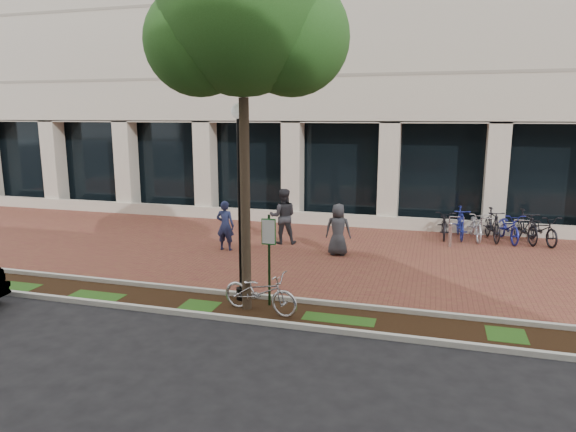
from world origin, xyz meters
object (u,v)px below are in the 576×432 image
(lamppost, at_px, (240,193))
(bollard, at_px, (450,234))
(pedestrian_mid, at_px, (283,216))
(pedestrian_left, at_px, (225,226))
(locked_bicycle, at_px, (260,292))
(street_tree, at_px, (245,22))
(parking_sign, at_px, (269,248))
(pedestrian_right, at_px, (338,230))
(bike_rack_cluster, at_px, (492,226))

(lamppost, bearing_deg, bollard, 53.49)
(pedestrian_mid, relative_size, bollard, 2.25)
(pedestrian_mid, bearing_deg, pedestrian_left, 25.80)
(pedestrian_mid, bearing_deg, locked_bicycle, 86.21)
(street_tree, bearing_deg, parking_sign, 37.67)
(lamppost, distance_m, locked_bicycle, 2.37)
(parking_sign, distance_m, street_tree, 4.99)
(pedestrian_right, bearing_deg, locked_bicycle, 78.23)
(parking_sign, height_order, pedestrian_left, parking_sign)
(lamppost, height_order, pedestrian_left, lamppost)
(pedestrian_mid, height_order, bollard, pedestrian_mid)
(locked_bicycle, bearing_deg, pedestrian_left, 42.47)
(parking_sign, xyz_separation_m, street_tree, (-0.39, -0.30, 4.96))
(street_tree, bearing_deg, locked_bicycle, -26.30)
(locked_bicycle, xyz_separation_m, pedestrian_mid, (-1.35, 6.36, 0.48))
(locked_bicycle, relative_size, pedestrian_left, 1.13)
(bollard, distance_m, bike_rack_cluster, 2.05)
(locked_bicycle, xyz_separation_m, bollard, (4.32, 7.46, -0.06))
(lamppost, bearing_deg, bike_rack_cluster, 51.61)
(pedestrian_mid, height_order, bike_rack_cluster, pedestrian_mid)
(pedestrian_right, bearing_deg, pedestrian_left, 3.24)
(parking_sign, height_order, pedestrian_mid, parking_sign)
(lamppost, relative_size, bollard, 5.44)
(lamppost, xyz_separation_m, pedestrian_right, (1.50, 4.71, -1.81))
(pedestrian_mid, bearing_deg, bike_rack_cluster, -176.35)
(lamppost, distance_m, bollard, 8.74)
(pedestrian_left, height_order, pedestrian_right, pedestrian_right)
(pedestrian_right, height_order, bike_rack_cluster, pedestrian_right)
(lamppost, bearing_deg, pedestrian_left, 117.54)
(lamppost, height_order, locked_bicycle, lamppost)
(pedestrian_right, xyz_separation_m, bike_rack_cluster, (5.00, 3.50, -0.30))
(bollard, bearing_deg, pedestrian_mid, -168.99)
(locked_bicycle, height_order, pedestrian_left, pedestrian_left)
(pedestrian_mid, height_order, pedestrian_right, pedestrian_mid)
(street_tree, bearing_deg, lamppost, 127.19)
(pedestrian_left, height_order, bike_rack_cluster, pedestrian_left)
(parking_sign, relative_size, pedestrian_right, 1.30)
(parking_sign, distance_m, pedestrian_left, 5.43)
(pedestrian_left, distance_m, bike_rack_cluster, 9.58)
(locked_bicycle, xyz_separation_m, pedestrian_right, (0.79, 5.38, 0.35))
(locked_bicycle, distance_m, pedestrian_left, 5.77)
(pedestrian_left, height_order, bollard, pedestrian_left)
(bike_rack_cluster, bearing_deg, pedestrian_right, -151.65)
(parking_sign, distance_m, lamppost, 1.48)
(pedestrian_mid, bearing_deg, street_tree, 83.61)
(bollard, bearing_deg, locked_bicycle, -120.04)
(pedestrian_left, bearing_deg, pedestrian_mid, -139.42)
(parking_sign, bearing_deg, bollard, 55.41)
(street_tree, bearing_deg, bollard, 57.56)
(bollard, bearing_deg, street_tree, -122.44)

